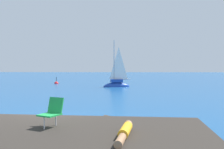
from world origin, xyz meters
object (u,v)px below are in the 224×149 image
person_sunbather (125,132)px  marker_buoy (56,84)px  sailboat_near (117,84)px  beach_chair (52,111)px

person_sunbather → marker_buoy: person_sunbather is taller
person_sunbather → sailboat_near: bearing=-169.6°
beach_chair → marker_buoy: 27.63m
marker_buoy → person_sunbather: bearing=-72.9°
beach_chair → marker_buoy: bearing=-140.5°
sailboat_near → beach_chair: 22.06m
person_sunbather → beach_chair: 2.22m
person_sunbather → marker_buoy: (-8.55, 27.76, -0.83)m
beach_chair → marker_buoy: size_ratio=0.71×
person_sunbather → marker_buoy: size_ratio=1.55×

